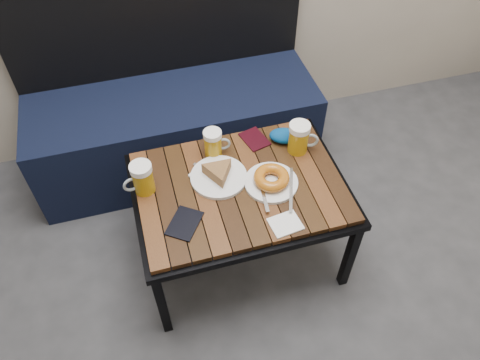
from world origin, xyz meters
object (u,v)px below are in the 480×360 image
object	(u,v)px
bench	(174,121)
beer_mug_centre	(213,143)
passport_burgundy	(255,139)
knit_pouch	(284,136)
plate_bagel	(271,180)
plate_pie	(219,174)
cafe_table	(240,192)
beer_mug_left	(142,178)
beer_mug_right	(299,138)
passport_navy	(184,223)

from	to	relation	value
bench	beer_mug_centre	world-z (taller)	bench
bench	passport_burgundy	size ratio (longest dim) A/B	11.07
knit_pouch	plate_bagel	bearing A→B (deg)	-120.89
beer_mug_centre	plate_pie	size ratio (longest dim) A/B	0.54
passport_burgundy	plate_bagel	bearing A→B (deg)	-107.11
cafe_table	knit_pouch	xyz separation A→B (m)	(0.25, 0.19, 0.07)
beer_mug_left	beer_mug_centre	world-z (taller)	beer_mug_left
beer_mug_right	beer_mug_left	bearing A→B (deg)	-157.92
beer_mug_centre	bench	bearing A→B (deg)	109.48
bench	cafe_table	distance (m)	0.70
cafe_table	beer_mug_left	distance (m)	0.39
passport_navy	knit_pouch	distance (m)	0.59
plate_pie	plate_bagel	distance (m)	0.21
beer_mug_centre	beer_mug_right	bearing A→B (deg)	-4.99
plate_bagel	knit_pouch	distance (m)	0.25
bench	passport_navy	distance (m)	0.82
passport_navy	knit_pouch	bearing A→B (deg)	67.70
plate_pie	passport_burgundy	distance (m)	0.27
bench	plate_pie	size ratio (longest dim) A/B	6.22
plate_bagel	passport_navy	xyz separation A→B (m)	(-0.37, -0.10, -0.02)
bench	plate_bagel	distance (m)	0.78
cafe_table	beer_mug_left	bearing A→B (deg)	167.97
knit_pouch	beer_mug_left	bearing A→B (deg)	-169.83
cafe_table	passport_navy	world-z (taller)	passport_navy
bench	cafe_table	size ratio (longest dim) A/B	1.67
beer_mug_centre	passport_burgundy	bearing A→B (deg)	17.30
knit_pouch	beer_mug_centre	bearing A→B (deg)	178.60
cafe_table	plate_bagel	xyz separation A→B (m)	(0.12, -0.03, 0.07)
beer_mug_centre	beer_mug_left	bearing A→B (deg)	-151.58
cafe_table	beer_mug_centre	size ratio (longest dim) A/B	6.95
cafe_table	beer_mug_centre	xyz separation A→B (m)	(-0.06, 0.19, 0.10)
beer_mug_left	beer_mug_right	xyz separation A→B (m)	(0.65, 0.04, 0.00)
passport_burgundy	passport_navy	bearing A→B (deg)	-151.60
plate_bagel	beer_mug_left	bearing A→B (deg)	167.47
beer_mug_left	plate_bagel	size ratio (longest dim) A/B	0.50
plate_bagel	beer_mug_right	bearing A→B (deg)	41.65
plate_pie	beer_mug_left	bearing A→B (deg)	175.72
beer_mug_centre	passport_navy	size ratio (longest dim) A/B	0.87
beer_mug_left	beer_mug_centre	distance (m)	0.33
beer_mug_right	plate_pie	size ratio (longest dim) A/B	0.62
cafe_table	plate_pie	world-z (taller)	plate_pie
beer_mug_left	passport_navy	bearing A→B (deg)	107.54
plate_bagel	passport_navy	size ratio (longest dim) A/B	1.95
beer_mug_right	passport_navy	world-z (taller)	beer_mug_right
beer_mug_centre	cafe_table	bearing A→B (deg)	-66.30
passport_burgundy	beer_mug_centre	bearing A→B (deg)	175.14
beer_mug_centre	knit_pouch	distance (m)	0.31
cafe_table	plate_pie	bearing A→B (deg)	142.26
bench	beer_mug_left	bearing A→B (deg)	-109.34
plate_bagel	passport_navy	distance (m)	0.38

